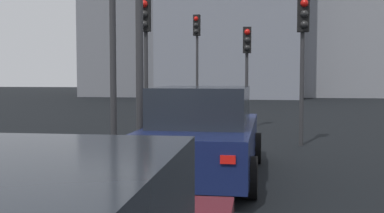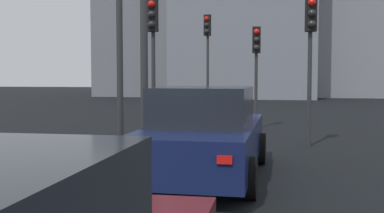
{
  "view_description": "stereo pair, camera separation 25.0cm",
  "coord_description": "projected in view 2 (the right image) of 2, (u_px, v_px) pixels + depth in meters",
  "views": [
    {
      "loc": [
        2.24,
        -1.24,
        1.81
      ],
      "look_at": [
        9.29,
        -0.09,
        1.35
      ],
      "focal_mm": 43.46,
      "sensor_mm": 36.0,
      "label": 1
    },
    {
      "loc": [
        2.29,
        -1.49,
        1.81
      ],
      "look_at": [
        9.29,
        -0.09,
        1.35
      ],
      "focal_mm": 43.46,
      "sensor_mm": 36.0,
      "label": 2
    }
  ],
  "objects": [
    {
      "name": "traffic_light_near_right",
      "position": [
        153.0,
        39.0,
        12.6
      ],
      "size": [
        0.32,
        0.28,
        3.93
      ],
      "rotation": [
        0.0,
        0.0,
        3.15
      ],
      "color": "#2D2D30",
      "rests_on": "ground_plane"
    },
    {
      "name": "traffic_light_near_left",
      "position": [
        256.0,
        55.0,
        16.0
      ],
      "size": [
        0.32,
        0.3,
        3.53
      ],
      "rotation": [
        0.0,
        0.0,
        3.23
      ],
      "color": "#2D2D30",
      "rests_on": "ground_plane"
    },
    {
      "name": "building_facade_center",
      "position": [
        246.0,
        1.0,
        41.52
      ],
      "size": [
        10.49,
        11.97,
        17.19
      ],
      "primitive_type": "cube",
      "color": "gray",
      "rests_on": "ground_plane"
    },
    {
      "name": "car_navy_lead",
      "position": [
        206.0,
        134.0,
        8.33
      ],
      "size": [
        4.71,
        2.02,
        1.63
      ],
      "rotation": [
        0.0,
        0.0,
        -0.0
      ],
      "color": "#141E4C",
      "rests_on": "ground_plane"
    },
    {
      "name": "building_facade_right",
      "position": [
        165.0,
        50.0,
        45.18
      ],
      "size": [
        9.05,
        11.4,
        8.85
      ],
      "primitive_type": "cube",
      "color": "slate",
      "rests_on": "ground_plane"
    },
    {
      "name": "traffic_light_far_left",
      "position": [
        207.0,
        44.0,
        20.07
      ],
      "size": [
        0.33,
        0.3,
        4.48
      ],
      "rotation": [
        0.0,
        0.0,
        3.01
      ],
      "color": "#2D2D30",
      "rests_on": "ground_plane"
    },
    {
      "name": "traffic_light_far_right",
      "position": [
        311.0,
        39.0,
        11.87
      ],
      "size": [
        0.33,
        0.3,
        3.86
      ],
      "rotation": [
        0.0,
        0.0,
        3.27
      ],
      "color": "#2D2D30",
      "rests_on": "ground_plane"
    },
    {
      "name": "building_facade_left",
      "position": [
        334.0,
        23.0,
        43.46
      ],
      "size": [
        9.18,
        10.58,
        13.7
      ],
      "primitive_type": "cube",
      "color": "gray",
      "rests_on": "ground_plane"
    }
  ]
}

